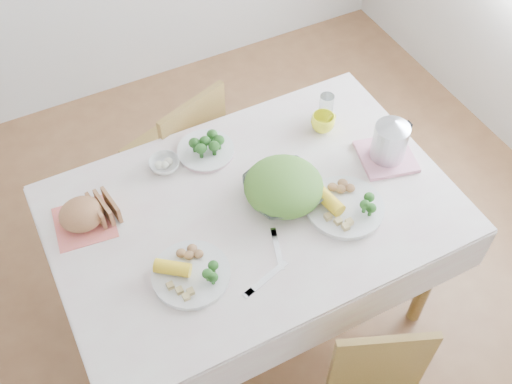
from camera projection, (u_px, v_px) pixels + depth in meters
name	position (u px, v px, depth m)	size (l,w,h in m)	color
floor	(254.00, 305.00, 2.85)	(3.60, 3.60, 0.00)	brown
dining_table	(254.00, 262.00, 2.56)	(1.40, 0.90, 0.75)	brown
tablecloth	(254.00, 208.00, 2.26)	(1.50, 1.00, 0.01)	silver
chair_far	(173.00, 144.00, 2.88)	(0.38, 0.38, 0.85)	brown
salad_bowl	(283.00, 191.00, 2.26)	(0.28, 0.28, 0.07)	white
dinner_plate_left	(191.00, 275.00, 2.06)	(0.27, 0.27, 0.02)	white
dinner_plate_right	(345.00, 208.00, 2.24)	(0.30, 0.30, 0.02)	white
broccoli_plate	(206.00, 151.00, 2.43)	(0.23, 0.23, 0.02)	beige
napkin	(85.00, 222.00, 2.21)	(0.21, 0.21, 0.00)	#E5675A
bread_loaf	(81.00, 213.00, 2.17)	(0.16, 0.15, 0.10)	brown
fruit_bowl	(164.00, 164.00, 2.37)	(0.12, 0.12, 0.04)	white
yellow_mug	(323.00, 123.00, 2.49)	(0.10, 0.10, 0.08)	#FCFA27
glass_tumbler	(326.00, 105.00, 2.52)	(0.06, 0.06, 0.12)	white
pink_tray	(386.00, 157.00, 2.41)	(0.21, 0.21, 0.02)	pink
electric_kettle	(391.00, 137.00, 2.32)	(0.14, 0.14, 0.19)	#B2B5BA
fork_right	(277.00, 249.00, 2.14)	(0.02, 0.17, 0.00)	silver
knife	(267.00, 278.00, 2.06)	(0.02, 0.19, 0.00)	silver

